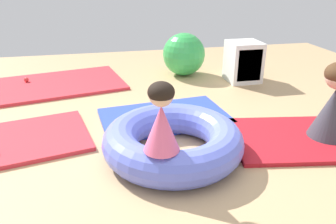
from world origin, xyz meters
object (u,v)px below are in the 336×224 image
object	(u,v)px
adult_seated	(334,102)
storage_cube	(244,62)
inflatable_cushion	(173,140)
child_in_pink	(161,118)
exercise_ball_large	(184,54)
play_ball_red	(26,80)

from	to	relation	value
adult_seated	storage_cube	bearing A→B (deg)	21.35
inflatable_cushion	storage_cube	size ratio (longest dim) A/B	2.14
storage_cube	child_in_pink	bearing A→B (deg)	-126.33
exercise_ball_large	play_ball_red	bearing A→B (deg)	179.97
inflatable_cushion	adult_seated	bearing A→B (deg)	-0.78
inflatable_cushion	child_in_pink	distance (m)	0.58
adult_seated	play_ball_red	world-z (taller)	adult_seated
child_in_pink	storage_cube	distance (m)	2.73
child_in_pink	play_ball_red	world-z (taller)	child_in_pink
play_ball_red	exercise_ball_large	distance (m)	2.27
inflatable_cushion	storage_cube	bearing A→B (deg)	51.48
play_ball_red	storage_cube	xyz separation A→B (m)	(3.01, -0.47, 0.21)
child_in_pink	adult_seated	size ratio (longest dim) A/B	0.72
adult_seated	exercise_ball_large	xyz separation A→B (m)	(-0.81, 2.30, -0.07)
adult_seated	child_in_pink	bearing A→B (deg)	121.98
play_ball_red	exercise_ball_large	world-z (taller)	exercise_ball_large
child_in_pink	play_ball_red	bearing A→B (deg)	-154.93
child_in_pink	storage_cube	xyz separation A→B (m)	(1.61, 2.19, -0.26)
play_ball_red	inflatable_cushion	bearing A→B (deg)	-55.40
exercise_ball_large	storage_cube	world-z (taller)	exercise_ball_large
adult_seated	storage_cube	distance (m)	1.83
inflatable_cushion	exercise_ball_large	distance (m)	2.38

